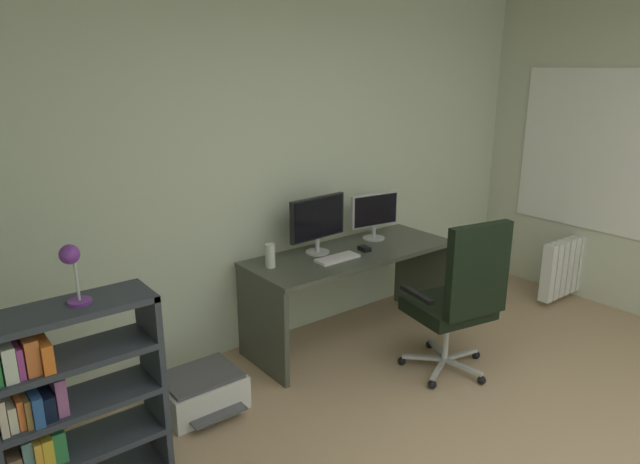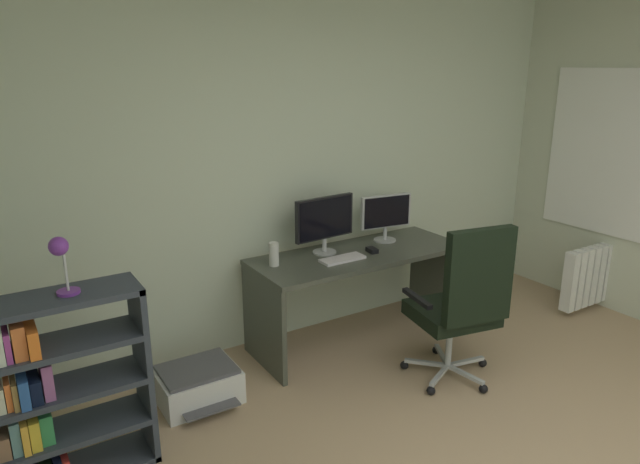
{
  "view_description": "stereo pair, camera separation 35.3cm",
  "coord_description": "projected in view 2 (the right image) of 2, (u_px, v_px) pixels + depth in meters",
  "views": [
    {
      "loc": [
        -2.35,
        -0.79,
        2.1
      ],
      "look_at": [
        -0.18,
        2.0,
        1.05
      ],
      "focal_mm": 31.78,
      "sensor_mm": 36.0,
      "label": 1
    },
    {
      "loc": [
        -2.06,
        -0.99,
        2.1
      ],
      "look_at": [
        -0.18,
        2.0,
        1.05
      ],
      "focal_mm": 31.78,
      "sensor_mm": 36.0,
      "label": 2
    }
  ],
  "objects": [
    {
      "name": "wall_back",
      "position": [
        288.0,
        161.0,
        4.29
      ],
      "size": [
        5.19,
        0.1,
        2.78
      ],
      "primitive_type": "cube",
      "color": "beige",
      "rests_on": "ground"
    },
    {
      "name": "window_pane",
      "position": [
        621.0,
        155.0,
        4.74
      ],
      "size": [
        0.01,
        1.24,
        1.32
      ],
      "primitive_type": "cube",
      "color": "white"
    },
    {
      "name": "window_frame",
      "position": [
        621.0,
        155.0,
        4.74
      ],
      "size": [
        0.02,
        1.32,
        1.4
      ],
      "primitive_type": "cube",
      "color": "white"
    },
    {
      "name": "desk",
      "position": [
        358.0,
        274.0,
        4.35
      ],
      "size": [
        1.67,
        0.64,
        0.72
      ],
      "color": "#43473C",
      "rests_on": "ground"
    },
    {
      "name": "monitor_main",
      "position": [
        325.0,
        220.0,
        4.21
      ],
      "size": [
        0.51,
        0.18,
        0.43
      ],
      "color": "#B2B5B7",
      "rests_on": "desk"
    },
    {
      "name": "monitor_secondary",
      "position": [
        386.0,
        214.0,
        4.51
      ],
      "size": [
        0.44,
        0.18,
        0.38
      ],
      "color": "#B2B5B7",
      "rests_on": "desk"
    },
    {
      "name": "keyboard",
      "position": [
        342.0,
        259.0,
        4.12
      ],
      "size": [
        0.34,
        0.13,
        0.02
      ],
      "primitive_type": "cube",
      "rotation": [
        0.0,
        0.0,
        0.01
      ],
      "color": "silver",
      "rests_on": "desk"
    },
    {
      "name": "computer_mouse",
      "position": [
        372.0,
        250.0,
        4.29
      ],
      "size": [
        0.07,
        0.11,
        0.03
      ],
      "primitive_type": "cube",
      "rotation": [
        0.0,
        0.0,
        -0.11
      ],
      "color": "black",
      "rests_on": "desk"
    },
    {
      "name": "desktop_speaker",
      "position": [
        274.0,
        254.0,
        3.99
      ],
      "size": [
        0.07,
        0.07,
        0.17
      ],
      "primitive_type": "cylinder",
      "color": "silver",
      "rests_on": "desk"
    },
    {
      "name": "office_chair",
      "position": [
        462.0,
        301.0,
        3.71
      ],
      "size": [
        0.65,
        0.63,
        1.14
      ],
      "color": "#B7BABC",
      "rests_on": "ground"
    },
    {
      "name": "bookshelf",
      "position": [
        51.0,
        396.0,
        2.85
      ],
      "size": [
        0.79,
        0.3,
        1.02
      ],
      "color": "#313743",
      "rests_on": "ground"
    },
    {
      "name": "desk_lamp",
      "position": [
        61.0,
        256.0,
        2.71
      ],
      "size": [
        0.12,
        0.11,
        0.29
      ],
      "color": "#72319D",
      "rests_on": "bookshelf"
    },
    {
      "name": "printer",
      "position": [
        198.0,
        384.0,
        3.64
      ],
      "size": [
        0.5,
        0.48,
        0.24
      ],
      "color": "silver",
      "rests_on": "ground"
    },
    {
      "name": "radiator",
      "position": [
        597.0,
        274.0,
        4.99
      ],
      "size": [
        0.85,
        0.1,
        0.52
      ],
      "color": "white",
      "rests_on": "ground"
    }
  ]
}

